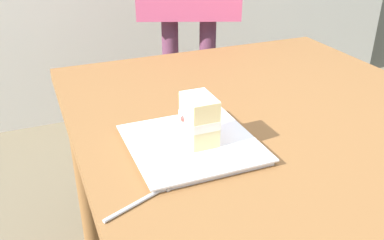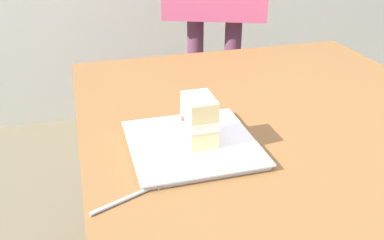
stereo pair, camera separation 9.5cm
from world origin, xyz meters
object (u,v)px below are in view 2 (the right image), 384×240
(patio_table, at_px, (300,170))
(cake_slice, at_px, (199,120))
(dessert_plate, at_px, (192,144))
(dessert_fork, at_px, (136,194))

(patio_table, bearing_deg, cake_slice, 83.55)
(dessert_plate, xyz_separation_m, cake_slice, (-0.00, -0.02, 0.06))
(patio_table, bearing_deg, dessert_plate, 83.36)
(dessert_fork, bearing_deg, cake_slice, -49.59)
(patio_table, xyz_separation_m, cake_slice, (0.03, 0.26, 0.16))
(dessert_plate, xyz_separation_m, dessert_fork, (-0.15, 0.15, -0.00))
(patio_table, relative_size, dessert_fork, 8.61)
(patio_table, bearing_deg, dessert_fork, 105.08)
(cake_slice, relative_size, dessert_fork, 0.68)
(dessert_plate, height_order, dessert_fork, dessert_plate)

